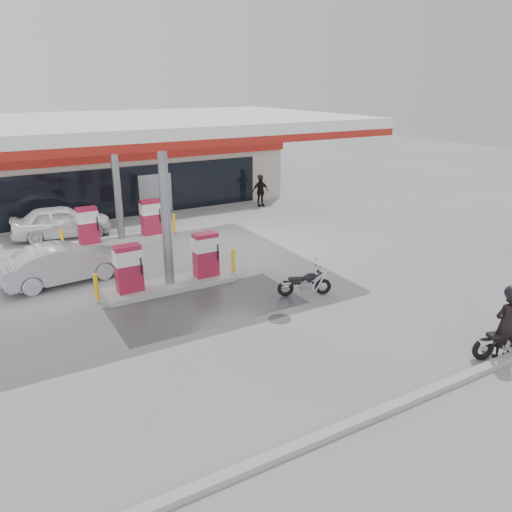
% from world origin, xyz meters
% --- Properties ---
extents(ground, '(90.00, 90.00, 0.00)m').
position_xyz_m(ground, '(0.00, 0.00, 0.00)').
color(ground, gray).
rests_on(ground, ground).
extents(wet_patch, '(6.00, 3.00, 0.00)m').
position_xyz_m(wet_patch, '(0.50, 0.00, 0.00)').
color(wet_patch, '#4C4C4F').
rests_on(wet_patch, ground).
extents(drain_cover, '(0.70, 0.70, 0.01)m').
position_xyz_m(drain_cover, '(2.00, -2.00, 0.00)').
color(drain_cover, '#38383A').
rests_on(drain_cover, ground).
extents(kerb, '(28.00, 0.25, 0.15)m').
position_xyz_m(kerb, '(0.00, -7.00, 0.07)').
color(kerb, gray).
rests_on(kerb, ground).
extents(store_building, '(22.00, 8.22, 4.00)m').
position_xyz_m(store_building, '(0.01, 15.94, 2.01)').
color(store_building, '#B5A898').
rests_on(store_building, ground).
extents(canopy, '(16.00, 10.02, 5.51)m').
position_xyz_m(canopy, '(0.00, 5.00, 5.27)').
color(canopy, silver).
rests_on(canopy, ground).
extents(pump_island_near, '(5.14, 1.30, 1.78)m').
position_xyz_m(pump_island_near, '(0.00, 2.00, 0.71)').
color(pump_island_near, '#9E9E99').
rests_on(pump_island_near, ground).
extents(pump_island_far, '(5.14, 1.30, 1.78)m').
position_xyz_m(pump_island_far, '(0.00, 8.00, 0.71)').
color(pump_island_far, '#9E9E99').
rests_on(pump_island_far, ground).
extents(main_motorcycle, '(2.03, 0.98, 1.06)m').
position_xyz_m(main_motorcycle, '(6.01, -6.81, 0.47)').
color(main_motorcycle, black).
rests_on(main_motorcycle, ground).
extents(biker_main, '(0.77, 0.60, 1.89)m').
position_xyz_m(biker_main, '(5.82, -6.76, 0.94)').
color(biker_main, black).
rests_on(biker_main, ground).
extents(parked_motorcycle, '(1.75, 0.99, 0.95)m').
position_xyz_m(parked_motorcycle, '(3.71, -0.91, 0.42)').
color(parked_motorcycle, black).
rests_on(parked_motorcycle, ground).
extents(sedan_white, '(4.53, 2.26, 1.48)m').
position_xyz_m(sedan_white, '(-2.13, 10.20, 0.74)').
color(sedan_white, white).
rests_on(sedan_white, ground).
extents(attendant, '(0.96, 1.11, 1.94)m').
position_xyz_m(attendant, '(2.66, 9.48, 0.97)').
color(attendant, '#56575B').
rests_on(attendant, ground).
extents(hatchback_silver, '(4.35, 1.87, 1.39)m').
position_xyz_m(hatchback_silver, '(-3.05, 4.42, 0.70)').
color(hatchback_silver, '#AFB1B8').
rests_on(hatchback_silver, ground).
extents(parked_car_right, '(4.65, 3.49, 1.17)m').
position_xyz_m(parked_car_right, '(4.50, 14.00, 0.59)').
color(parked_car_right, black).
rests_on(parked_car_right, ground).
extents(biker_walking, '(1.04, 0.48, 1.73)m').
position_xyz_m(biker_walking, '(8.89, 10.84, 0.87)').
color(biker_walking, black).
rests_on(biker_walking, ground).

